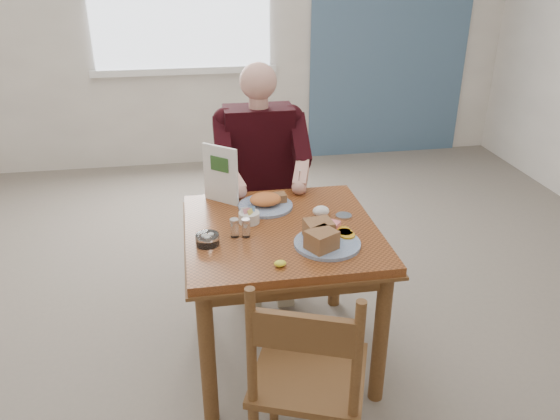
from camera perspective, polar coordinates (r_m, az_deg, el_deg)
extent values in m
plane|color=slate|center=(3.01, 0.12, -14.65)|extent=(6.00, 6.00, 0.00)
plane|color=silver|center=(5.31, -5.73, 19.56)|extent=(5.50, 0.00, 5.50)
cube|color=#44627F|center=(5.64, 11.75, 19.53)|extent=(1.60, 0.02, 2.80)
ellipsoid|color=#FBF935|center=(2.27, 0.01, -5.61)|extent=(0.05, 0.04, 0.03)
ellipsoid|color=white|center=(2.69, 4.30, -0.12)|extent=(0.09, 0.08, 0.05)
cylinder|color=silver|center=(2.71, 6.67, -0.61)|extent=(0.10, 0.10, 0.01)
cube|color=white|center=(5.32, -9.89, 14.11)|extent=(1.72, 0.04, 0.06)
cube|color=brown|center=(2.60, 0.14, -2.24)|extent=(0.90, 0.90, 0.04)
cube|color=brown|center=(2.61, 0.14, -2.77)|extent=(0.92, 0.92, 0.01)
cylinder|color=brown|center=(2.45, -7.58, -14.97)|extent=(0.07, 0.07, 0.71)
cylinder|color=brown|center=(2.57, 10.48, -12.95)|extent=(0.07, 0.07, 0.71)
cylinder|color=brown|center=(3.09, -8.30, -5.62)|extent=(0.07, 0.07, 0.71)
cylinder|color=brown|center=(3.19, 5.87, -4.43)|extent=(0.07, 0.07, 0.71)
cube|color=brown|center=(2.30, 1.81, -8.24)|extent=(0.80, 0.03, 0.08)
cube|color=brown|center=(2.97, -1.14, 0.02)|extent=(0.80, 0.03, 0.08)
cube|color=brown|center=(2.60, -8.39, -4.25)|extent=(0.03, 0.80, 0.08)
cube|color=brown|center=(2.71, 8.29, -2.88)|extent=(0.03, 0.80, 0.08)
cylinder|color=brown|center=(3.32, -4.64, -5.68)|extent=(0.04, 0.04, 0.45)
cylinder|color=brown|center=(3.36, 1.50, -5.16)|extent=(0.04, 0.04, 0.45)
cylinder|color=brown|center=(3.63, -5.19, -2.77)|extent=(0.04, 0.04, 0.45)
cylinder|color=brown|center=(3.67, 0.42, -2.34)|extent=(0.04, 0.04, 0.45)
cube|color=brown|center=(3.38, -2.04, -0.38)|extent=(0.42, 0.42, 0.03)
cylinder|color=brown|center=(3.43, -5.50, 4.23)|extent=(0.04, 0.04, 0.50)
cylinder|color=brown|center=(3.47, 0.45, 4.61)|extent=(0.04, 0.04, 0.50)
cube|color=brown|center=(3.41, -2.54, 5.99)|extent=(0.38, 0.03, 0.14)
cylinder|color=brown|center=(2.51, -0.65, -17.56)|extent=(0.05, 0.05, 0.45)
cylinder|color=brown|center=(2.48, 7.97, -18.53)|extent=(0.05, 0.05, 0.45)
cube|color=brown|center=(2.19, 3.11, -16.74)|extent=(0.54, 0.54, 0.03)
cylinder|color=brown|center=(1.93, -3.01, -14.39)|extent=(0.05, 0.05, 0.50)
cylinder|color=brown|center=(1.89, 8.03, -15.65)|extent=(0.05, 0.05, 0.50)
cube|color=brown|center=(1.84, 2.50, -12.71)|extent=(0.37, 0.16, 0.14)
cube|color=gray|center=(3.23, -3.52, -0.23)|extent=(0.13, 0.38, 0.12)
cube|color=gray|center=(3.25, -0.02, 0.03)|extent=(0.13, 0.38, 0.12)
cube|color=gray|center=(3.21, -3.02, -6.43)|extent=(0.10, 0.10, 0.48)
cube|color=gray|center=(3.24, 0.52, -6.12)|extent=(0.10, 0.10, 0.48)
cube|color=black|center=(3.26, -2.21, 5.79)|extent=(0.40, 0.22, 0.58)
sphere|color=black|center=(3.17, -5.72, 9.31)|extent=(0.15, 0.15, 0.15)
sphere|color=black|center=(3.22, 1.12, 9.67)|extent=(0.15, 0.15, 0.15)
cylinder|color=tan|center=(3.15, -2.26, 10.99)|extent=(0.11, 0.11, 0.08)
sphere|color=tan|center=(3.12, -2.30, 13.30)|extent=(0.21, 0.21, 0.21)
cube|color=black|center=(3.09, -6.03, 6.92)|extent=(0.09, 0.29, 0.27)
cube|color=black|center=(3.15, 2.04, 7.38)|extent=(0.09, 0.29, 0.27)
sphere|color=black|center=(3.02, -5.78, 4.44)|extent=(0.09, 0.09, 0.09)
sphere|color=black|center=(3.07, 2.44, 4.95)|extent=(0.09, 0.09, 0.09)
cube|color=tan|center=(2.95, -5.04, 3.22)|extent=(0.14, 0.23, 0.14)
cube|color=tan|center=(3.00, 2.22, 3.70)|extent=(0.14, 0.23, 0.14)
sphere|color=tan|center=(2.88, -4.26, 1.95)|extent=(0.08, 0.08, 0.08)
sphere|color=tan|center=(2.93, 1.99, 2.38)|extent=(0.08, 0.08, 0.08)
cylinder|color=silver|center=(2.91, 2.01, 3.29)|extent=(0.01, 0.05, 0.12)
cylinder|color=white|center=(2.44, 4.96, -3.51)|extent=(0.38, 0.38, 0.02)
cube|color=tan|center=(2.36, 4.38, -3.13)|extent=(0.16, 0.15, 0.08)
cube|color=tan|center=(2.45, 4.05, -2.02)|extent=(0.13, 0.12, 0.08)
cylinder|color=orange|center=(2.49, 7.05, -2.61)|extent=(0.08, 0.08, 0.01)
cylinder|color=orange|center=(2.51, 6.81, -2.36)|extent=(0.09, 0.09, 0.01)
cylinder|color=orange|center=(2.53, 6.58, -2.11)|extent=(0.10, 0.10, 0.01)
cube|color=#EF717A|center=(2.55, 5.52, -1.56)|extent=(0.08, 0.08, 0.03)
cylinder|color=white|center=(2.79, -1.53, 0.43)|extent=(0.31, 0.31, 0.02)
ellipsoid|color=orange|center=(2.77, -1.54, 1.13)|extent=(0.18, 0.15, 0.06)
cube|color=tan|center=(2.81, -0.44, 1.28)|extent=(0.11, 0.07, 0.04)
cylinder|color=white|center=(2.63, -3.24, -0.78)|extent=(0.12, 0.12, 0.05)
cube|color=pink|center=(2.61, -3.48, -0.10)|extent=(0.04, 0.03, 0.03)
cube|color=#6699D8|center=(2.63, -3.03, 0.09)|extent=(0.04, 0.01, 0.03)
cube|color=#EAD159|center=(2.60, -3.13, -0.19)|extent=(0.03, 0.04, 0.03)
cube|color=white|center=(2.62, -3.71, 0.01)|extent=(0.04, 0.02, 0.03)
cylinder|color=white|center=(2.50, -4.78, -2.04)|extent=(0.04, 0.04, 0.07)
cylinder|color=silver|center=(2.48, -4.82, -1.12)|extent=(0.05, 0.05, 0.02)
cylinder|color=white|center=(2.49, -3.58, -2.04)|extent=(0.04, 0.04, 0.07)
cylinder|color=silver|center=(2.47, -3.60, -1.12)|extent=(0.05, 0.05, 0.02)
cylinder|color=white|center=(2.45, -7.58, -3.09)|extent=(0.12, 0.12, 0.05)
cylinder|color=white|center=(2.44, -7.91, -2.78)|extent=(0.03, 0.03, 0.02)
cylinder|color=white|center=(2.45, -7.22, -2.64)|extent=(0.03, 0.03, 0.02)
cylinder|color=white|center=(2.43, -7.62, -2.95)|extent=(0.03, 0.03, 0.02)
cube|color=white|center=(2.81, -6.23, 3.70)|extent=(0.17, 0.15, 0.31)
cube|color=#2D5926|center=(2.78, -6.36, 4.77)|extent=(0.09, 0.07, 0.08)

